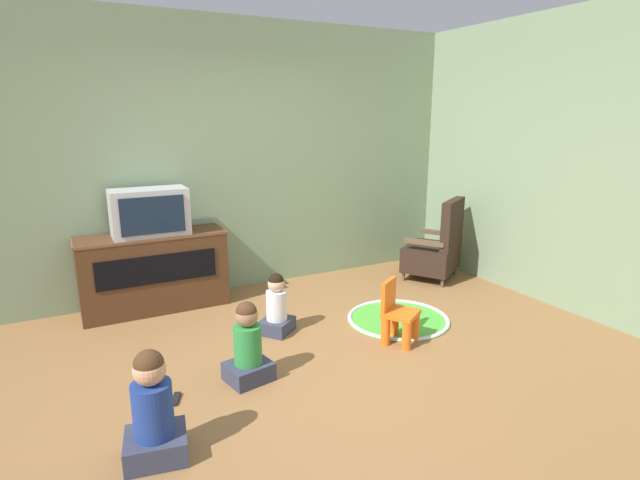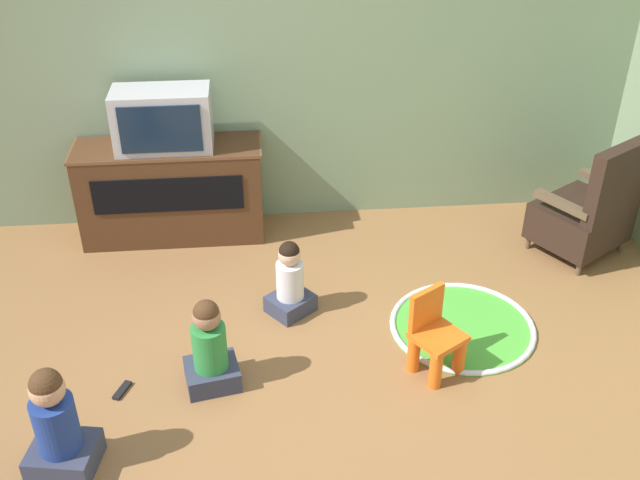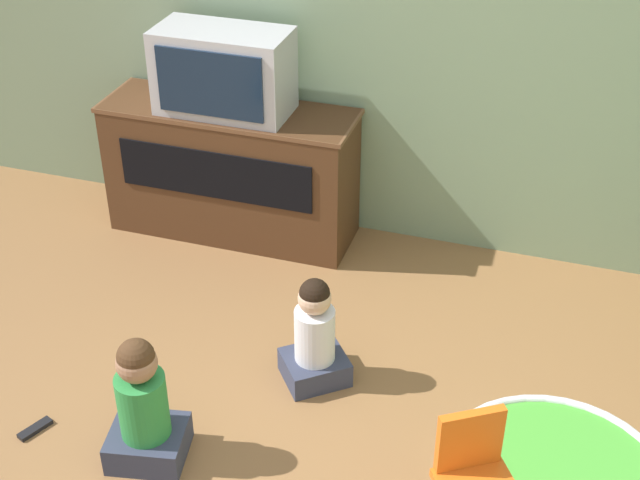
{
  "view_description": "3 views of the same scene",
  "coord_description": "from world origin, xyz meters",
  "views": [
    {
      "loc": [
        -1.52,
        -3.0,
        1.85
      ],
      "look_at": [
        0.3,
        0.47,
        0.86
      ],
      "focal_mm": 28.0,
      "sensor_mm": 36.0,
      "label": 1
    },
    {
      "loc": [
        -0.14,
        -3.23,
        3.06
      ],
      "look_at": [
        0.2,
        0.48,
        0.72
      ],
      "focal_mm": 42.0,
      "sensor_mm": 36.0,
      "label": 2
    },
    {
      "loc": [
        0.98,
        -2.14,
        2.73
      ],
      "look_at": [
        0.04,
        0.78,
        0.73
      ],
      "focal_mm": 50.0,
      "sensor_mm": 36.0,
      "label": 3
    }
  ],
  "objects": [
    {
      "name": "black_armchair",
      "position": [
        2.23,
        1.26,
        0.35
      ],
      "size": [
        0.8,
        0.77,
        0.94
      ],
      "rotation": [
        0.0,
        0.0,
        3.71
      ],
      "color": "brown",
      "rests_on": "ground_plane"
    },
    {
      "name": "yellow_kid_chair",
      "position": [
        0.85,
        0.1,
        0.22
      ],
      "size": [
        0.37,
        0.37,
        0.53
      ],
      "rotation": [
        0.0,
        0.0,
        0.57
      ],
      "color": "orange",
      "rests_on": "ground_plane"
    },
    {
      "name": "child_watching_left",
      "position": [
        -1.21,
        -0.46,
        0.28
      ],
      "size": [
        0.38,
        0.34,
        0.65
      ],
      "rotation": [
        0.0,
        0.0,
        -0.18
      ],
      "color": "#33384C",
      "rests_on": "ground_plane"
    },
    {
      "name": "wall_right",
      "position": [
        2.77,
        -0.42,
        1.4
      ],
      "size": [
        0.12,
        5.17,
        2.8
      ],
      "color": "gray",
      "rests_on": "ground_plane"
    },
    {
      "name": "wall_back",
      "position": [
        -0.09,
        2.11,
        1.4
      ],
      "size": [
        5.83,
        0.12,
        2.8
      ],
      "color": "gray",
      "rests_on": "ground_plane"
    },
    {
      "name": "child_watching_center",
      "position": [
        0.03,
        0.75,
        0.23
      ],
      "size": [
        0.36,
        0.36,
        0.54
      ],
      "rotation": [
        0.0,
        0.0,
        0.67
      ],
      "color": "#33384C",
      "rests_on": "ground_plane"
    },
    {
      "name": "remote_control",
      "position": [
        -0.99,
        0.07,
        0.01
      ],
      "size": [
        0.1,
        0.16,
        0.02
      ],
      "rotation": [
        0.0,
        0.0,
        1.16
      ],
      "color": "black",
      "rests_on": "ground_plane"
    },
    {
      "name": "play_mat",
      "position": [
        1.13,
        0.47,
        0.01
      ],
      "size": [
        0.94,
        0.94,
        0.04
      ],
      "color": "green",
      "rests_on": "ground_plane"
    },
    {
      "name": "ground_plane",
      "position": [
        0.0,
        0.0,
        0.0
      ],
      "size": [
        30.0,
        30.0,
        0.0
      ],
      "primitive_type": "plane",
      "color": "olive"
    },
    {
      "name": "child_watching_right",
      "position": [
        -0.47,
        0.1,
        0.26
      ],
      "size": [
        0.35,
        0.32,
        0.6
      ],
      "rotation": [
        0.0,
        0.0,
        0.19
      ],
      "color": "#33384C",
      "rests_on": "ground_plane"
    },
    {
      "name": "television",
      "position": [
        -0.8,
        1.78,
        0.97
      ],
      "size": [
        0.69,
        0.36,
        0.44
      ],
      "color": "#B7B7BC",
      "rests_on": "tv_cabinet"
    },
    {
      "name": "tv_cabinet",
      "position": [
        -0.8,
        1.81,
        0.39
      ],
      "size": [
        1.38,
        0.45,
        0.75
      ],
      "color": "#4C2D19",
      "rests_on": "ground_plane"
    }
  ]
}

